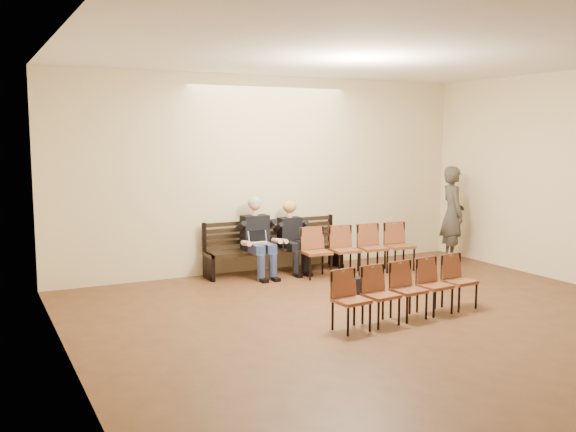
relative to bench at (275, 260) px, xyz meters
name	(u,v)px	position (x,y,z in m)	size (l,w,h in m)	color
ground	(452,349)	(0.03, -4.65, -0.23)	(10.00, 10.00, 0.00)	brown
room_walls	(415,128)	(0.03, -3.86, 2.31)	(8.02, 10.01, 3.51)	beige
bench	(275,260)	(0.00, 0.00, 0.00)	(2.60, 0.90, 0.45)	black
seated_man	(257,237)	(-0.40, -0.12, 0.47)	(0.58, 0.80, 1.38)	black
seated_woman	(292,240)	(0.28, -0.12, 0.36)	(0.50, 0.70, 1.17)	black
laptop	(261,245)	(-0.43, -0.32, 0.35)	(0.34, 0.27, 0.25)	silver
water_bottle	(306,243)	(0.39, -0.42, 0.34)	(0.07, 0.07, 0.24)	silver
bag	(352,286)	(0.38, -1.95, -0.10)	(0.34, 0.24, 0.25)	black
passerby	(453,207)	(3.53, -0.60, 0.84)	(0.78, 0.51, 2.13)	#3D3932
chair_row_front	(359,249)	(1.29, -0.76, 0.21)	(2.11, 0.47, 0.87)	brown
chair_row_back	(409,291)	(0.33, -3.44, 0.16)	(2.36, 0.42, 0.77)	brown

